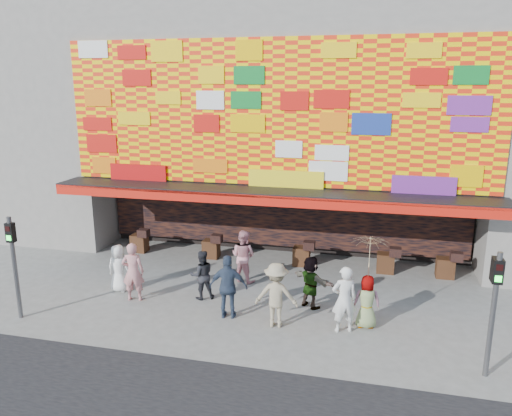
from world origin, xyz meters
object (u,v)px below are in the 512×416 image
object	(u,v)px
ped_a	(119,268)
signal_left	(13,256)
ped_e	(228,287)
ped_h	(344,299)
parasol	(370,253)
ped_b	(133,272)
ped_g	(367,302)
ped_f	(311,282)
signal_right	(494,301)
ped_d	(276,295)
ped_i	(243,256)
ped_c	(202,275)

from	to	relation	value
ped_a	signal_left	bearing A→B (deg)	54.08
ped_e	ped_h	bearing A→B (deg)	172.02
ped_a	parasol	distance (m)	7.96
ped_b	ped_e	bearing A→B (deg)	158.13
ped_g	parasol	world-z (taller)	parasol
signal_left	ped_g	bearing A→B (deg)	10.31
ped_f	ped_g	xyz separation A→B (m)	(1.66, -0.91, -0.05)
signal_left	ped_g	distance (m)	9.87
signal_right	ped_g	xyz separation A→B (m)	(-2.75, 1.75, -1.11)
ped_a	ped_f	size ratio (longest dim) A/B	0.97
ped_a	ped_f	world-z (taller)	ped_f
ped_d	ped_g	xyz separation A→B (m)	(2.42, 0.50, -0.16)
ped_f	ped_g	size ratio (longest dim) A/B	1.06
signal_left	ped_i	bearing A→B (deg)	36.93
ped_e	ped_g	world-z (taller)	ped_e
ped_e	parasol	distance (m)	4.04
ped_a	ped_d	world-z (taller)	ped_d
signal_left	ped_e	size ratio (longest dim) A/B	1.61
ped_f	parasol	distance (m)	2.33
ped_d	ped_h	bearing A→B (deg)	179.38
ped_e	parasol	xyz separation A→B (m)	(3.84, 0.33, 1.22)
signal_left	ped_i	distance (m)	6.96
ped_f	ped_i	xyz separation A→B (m)	(-2.48, 1.48, 0.10)
ped_e	ped_f	xyz separation A→B (m)	(2.18, 1.24, -0.14)
ped_a	ped_b	distance (m)	0.96
ped_b	ped_c	size ratio (longest dim) A/B	1.18
signal_right	parasol	size ratio (longest dim) A/B	1.61
signal_right	ped_h	world-z (taller)	signal_right
ped_e	ped_h	xyz separation A→B (m)	(3.25, -0.06, -0.00)
signal_left	ped_b	distance (m)	3.36
ped_a	parasol	size ratio (longest dim) A/B	0.83
signal_right	ped_e	xyz separation A→B (m)	(-6.59, 1.43, -0.93)
signal_left	ped_d	size ratio (longest dim) A/B	1.64
ped_b	parasol	bearing A→B (deg)	165.07
ped_f	ped_a	bearing A→B (deg)	36.54
signal_right	ped_f	world-z (taller)	signal_right
signal_right	ped_e	distance (m)	6.81
parasol	ped_e	bearing A→B (deg)	-175.15
ped_c	ped_h	size ratio (longest dim) A/B	0.84
signal_left	signal_right	world-z (taller)	same
signal_left	ped_g	size ratio (longest dim) A/B	2.00
ped_e	ped_h	distance (m)	3.25
parasol	ped_d	bearing A→B (deg)	-168.21
ped_c	signal_right	bearing A→B (deg)	133.11
signal_left	ped_h	xyz separation A→B (m)	(9.06, 1.37, -0.93)
ped_a	ped_g	bearing A→B (deg)	176.78
ped_d	parasol	xyz separation A→B (m)	(2.42, 0.50, 1.24)
ped_b	ped_i	distance (m)	3.67
signal_right	ped_g	distance (m)	3.45
ped_c	ped_f	world-z (taller)	ped_f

